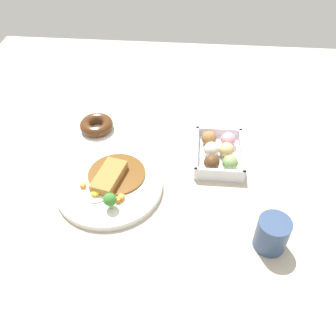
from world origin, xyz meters
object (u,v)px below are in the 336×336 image
(chocolate_ring_donut, at_px, (97,125))
(curry_plate, at_px, (110,185))
(donut_box, at_px, (219,153))
(coffee_mug, at_px, (272,234))

(chocolate_ring_donut, bearing_deg, curry_plate, -159.52)
(donut_box, bearing_deg, coffee_mug, -158.42)
(curry_plate, height_order, chocolate_ring_donut, curry_plate)
(curry_plate, bearing_deg, donut_box, -64.12)
(curry_plate, distance_m, donut_box, 0.33)
(donut_box, height_order, coffee_mug, coffee_mug)
(chocolate_ring_donut, relative_size, coffee_mug, 1.74)
(donut_box, xyz_separation_m, chocolate_ring_donut, (0.10, 0.39, -0.01))
(chocolate_ring_donut, bearing_deg, coffee_mug, -128.16)
(curry_plate, relative_size, coffee_mug, 3.32)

